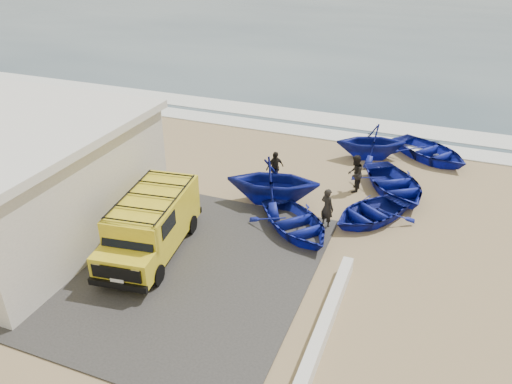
% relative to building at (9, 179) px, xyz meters
% --- Properties ---
extents(ground, '(160.00, 160.00, 0.00)m').
position_rel_building_xyz_m(ground, '(7.50, 2.00, -2.16)').
color(ground, tan).
extents(slab, '(12.00, 10.00, 0.05)m').
position_rel_building_xyz_m(slab, '(5.50, -0.00, -2.14)').
color(slab, '#3D3B38').
rests_on(slab, ground).
extents(ocean, '(180.00, 88.00, 0.01)m').
position_rel_building_xyz_m(ocean, '(7.50, 58.00, -2.16)').
color(ocean, '#385166').
rests_on(ocean, ground).
extents(surf_line, '(180.00, 1.60, 0.06)m').
position_rel_building_xyz_m(surf_line, '(7.50, 14.00, -2.13)').
color(surf_line, white).
rests_on(surf_line, ground).
extents(surf_wash, '(180.00, 2.20, 0.04)m').
position_rel_building_xyz_m(surf_wash, '(7.50, 16.50, -2.14)').
color(surf_wash, white).
rests_on(surf_wash, ground).
extents(building, '(8.40, 9.40, 4.30)m').
position_rel_building_xyz_m(building, '(0.00, 0.00, 0.00)').
color(building, silver).
rests_on(building, ground).
extents(parapet, '(0.35, 6.00, 0.55)m').
position_rel_building_xyz_m(parapet, '(12.50, -1.00, -1.89)').
color(parapet, silver).
rests_on(parapet, ground).
extents(van, '(2.65, 5.32, 2.19)m').
position_rel_building_xyz_m(van, '(5.65, 0.61, -0.99)').
color(van, yellow).
rests_on(van, ground).
extents(boat_near_left, '(4.74, 4.69, 0.81)m').
position_rel_building_xyz_m(boat_near_left, '(10.08, 3.69, -1.76)').
color(boat_near_left, '#131E95').
rests_on(boat_near_left, ground).
extents(boat_near_right, '(4.21, 4.48, 0.76)m').
position_rel_building_xyz_m(boat_near_right, '(12.61, 5.58, -1.79)').
color(boat_near_right, '#131E95').
rests_on(boat_near_right, ground).
extents(boat_mid_left, '(4.57, 4.17, 2.07)m').
position_rel_building_xyz_m(boat_mid_left, '(8.49, 5.56, -1.13)').
color(boat_mid_left, '#131E95').
rests_on(boat_mid_left, ground).
extents(boat_mid_right, '(4.79, 5.14, 0.87)m').
position_rel_building_xyz_m(boat_mid_right, '(13.20, 8.35, -1.73)').
color(boat_mid_right, '#131E95').
rests_on(boat_mid_right, ground).
extents(boat_far_left, '(4.24, 3.95, 1.81)m').
position_rel_building_xyz_m(boat_far_left, '(11.53, 11.69, -1.26)').
color(boat_far_left, '#131E95').
rests_on(boat_far_left, ground).
extents(boat_far_right, '(5.15, 4.88, 0.87)m').
position_rel_building_xyz_m(boat_far_right, '(14.38, 12.66, -1.73)').
color(boat_far_right, '#131E95').
rests_on(boat_far_right, ground).
extents(fisherman_front, '(0.71, 0.63, 1.64)m').
position_rel_building_xyz_m(fisherman_front, '(11.08, 4.55, -1.34)').
color(fisherman_front, black).
rests_on(fisherman_front, ground).
extents(fisherman_middle, '(0.65, 0.83, 1.70)m').
position_rel_building_xyz_m(fisherman_middle, '(11.49, 7.87, -1.31)').
color(fisherman_middle, black).
rests_on(fisherman_middle, ground).
extents(fisherman_back, '(0.86, 0.97, 1.58)m').
position_rel_building_xyz_m(fisherman_back, '(7.97, 7.26, -1.37)').
color(fisherman_back, black).
rests_on(fisherman_back, ground).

